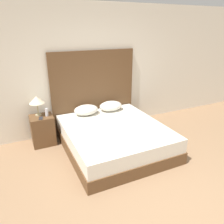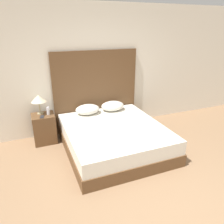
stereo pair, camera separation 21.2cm
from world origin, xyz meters
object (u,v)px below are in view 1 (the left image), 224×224
(nightstand, at_px, (43,130))
(table_lamp, at_px, (37,100))
(phone_on_nightstand, at_px, (41,118))
(phone_on_bed, at_px, (96,126))
(bed, at_px, (114,137))

(nightstand, bearing_deg, table_lamp, 112.55)
(phone_on_nightstand, bearing_deg, phone_on_bed, -30.07)
(table_lamp, relative_size, phone_on_nightstand, 2.44)
(nightstand, distance_m, phone_on_nightstand, 0.32)
(nightstand, xyz_separation_m, table_lamp, (-0.03, 0.08, 0.61))
(nightstand, relative_size, phone_on_nightstand, 3.71)
(phone_on_bed, distance_m, phone_on_nightstand, 1.07)
(phone_on_bed, distance_m, table_lamp, 1.25)
(bed, distance_m, table_lamp, 1.66)
(phone_on_nightstand, bearing_deg, nightstand, 79.63)
(phone_on_bed, height_order, table_lamp, table_lamp)
(table_lamp, distance_m, phone_on_nightstand, 0.36)
(phone_on_bed, relative_size, nightstand, 0.26)
(bed, xyz_separation_m, nightstand, (-1.21, 0.79, 0.06))
(nightstand, height_order, table_lamp, table_lamp)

